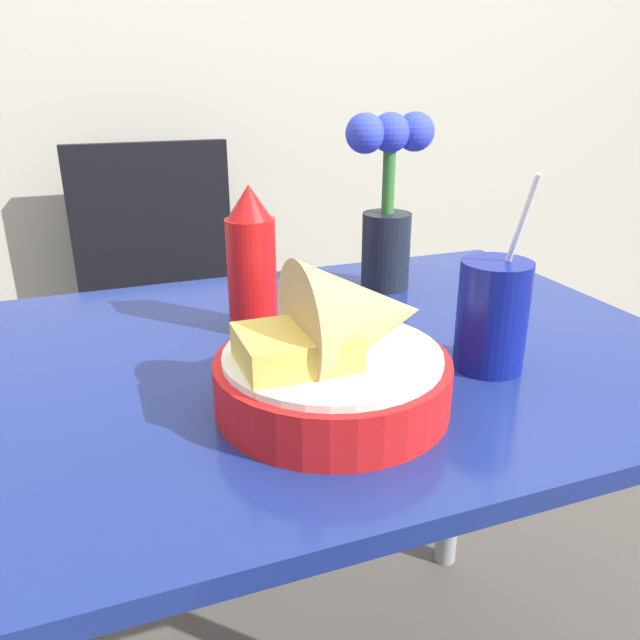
% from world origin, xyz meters
% --- Properties ---
extents(dining_table, '(0.97, 0.71, 0.75)m').
position_xyz_m(dining_table, '(0.00, 0.00, 0.63)').
color(dining_table, navy).
rests_on(dining_table, ground_plane).
extents(chair_far_window, '(0.40, 0.40, 0.94)m').
position_xyz_m(chair_far_window, '(-0.13, 0.83, 0.55)').
color(chair_far_window, black).
rests_on(chair_far_window, ground_plane).
extents(food_basket, '(0.26, 0.26, 0.17)m').
position_xyz_m(food_basket, '(-0.04, -0.15, 0.81)').
color(food_basket, red).
rests_on(food_basket, dining_table).
extents(ketchup_bottle, '(0.07, 0.07, 0.21)m').
position_xyz_m(ketchup_bottle, '(-0.07, 0.10, 0.85)').
color(ketchup_bottle, red).
rests_on(ketchup_bottle, dining_table).
extents(drink_cup, '(0.09, 0.09, 0.24)m').
position_xyz_m(drink_cup, '(0.17, -0.13, 0.82)').
color(drink_cup, navy).
rests_on(drink_cup, dining_table).
extents(flower_vase, '(0.15, 0.08, 0.29)m').
position_xyz_m(flower_vase, '(0.19, 0.20, 0.91)').
color(flower_vase, black).
rests_on(flower_vase, dining_table).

